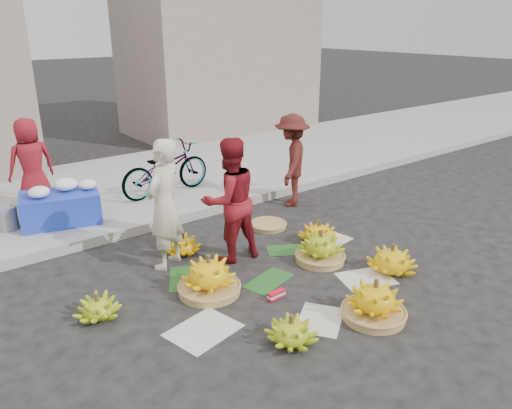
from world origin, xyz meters
TOP-DOWN VIEW (x-y plane):
  - ground at (0.00, 0.00)m, footprint 80.00×80.00m
  - curb at (0.00, 2.20)m, footprint 40.00×0.25m
  - sidewalk at (0.00, 4.30)m, footprint 40.00×4.00m
  - building_right at (4.50, 7.70)m, footprint 5.00×3.00m
  - newspaper_scatter at (0.00, -0.80)m, footprint 3.20×1.80m
  - banana_leaves at (-0.10, 0.20)m, footprint 2.00×1.00m
  - banana_bunch_0 at (-0.83, 0.01)m, footprint 0.85×0.85m
  - banana_bunch_1 at (-0.72, -1.32)m, footprint 0.52×0.52m
  - banana_bunch_2 at (0.29, -1.52)m, footprint 0.77×0.77m
  - banana_bunch_3 at (1.29, -0.97)m, footprint 0.71×0.71m
  - banana_bunch_4 at (0.79, -0.20)m, footprint 0.65×0.65m
  - banana_bunch_5 at (1.18, 0.24)m, footprint 0.70×0.70m
  - banana_bunch_6 at (-2.07, 0.29)m, footprint 0.50×0.50m
  - banana_bunch_7 at (-0.54, 1.13)m, footprint 0.62×0.62m
  - basket_spare at (0.97, 1.13)m, footprint 0.68×0.68m
  - incense_stack at (-0.29, -0.58)m, footprint 0.23×0.08m
  - vendor_cream at (-0.88, 0.94)m, footprint 0.74×0.66m
  - vendor_red at (-0.10, 0.62)m, footprint 0.85×0.68m
  - man_striped at (1.94, 1.70)m, footprint 1.15×1.13m
  - flower_table at (-1.58, 3.00)m, footprint 1.27×0.96m
  - grey_bucket at (-2.31, 3.22)m, footprint 0.31×0.31m
  - flower_vendor at (-1.68, 3.97)m, footprint 0.74×0.50m
  - bicycle at (0.34, 3.24)m, footprint 0.73×1.77m

SIDE VIEW (x-z plane):
  - ground at x=0.00m, z-range 0.00..0.00m
  - newspaper_scatter at x=0.00m, z-range 0.00..0.01m
  - banana_leaves at x=-0.10m, z-range 0.00..0.01m
  - basket_spare at x=0.97m, z-range 0.00..0.06m
  - incense_stack at x=-0.29m, z-range 0.01..0.10m
  - sidewalk at x=0.00m, z-range 0.00..0.12m
  - curb at x=0.00m, z-range 0.00..0.15m
  - banana_bunch_6 at x=-2.07m, z-range -0.02..0.27m
  - banana_bunch_7 at x=-0.54m, z-range -0.02..0.29m
  - banana_bunch_1 at x=-0.72m, z-range -0.02..0.30m
  - banana_bunch_5 at x=1.18m, z-range -0.02..0.33m
  - banana_bunch_3 at x=1.29m, z-range -0.02..0.37m
  - banana_bunch_4 at x=0.79m, z-range -0.03..0.42m
  - banana_bunch_2 at x=0.29m, z-range -0.03..0.44m
  - banana_bunch_0 at x=-0.83m, z-range -0.03..0.46m
  - grey_bucket at x=-2.31m, z-range 0.12..0.47m
  - flower_table at x=-1.58m, z-range 0.06..0.72m
  - bicycle at x=0.34m, z-range 0.12..1.03m
  - man_striped at x=1.94m, z-range 0.00..1.58m
  - vendor_red at x=-0.10m, z-range 0.00..1.66m
  - vendor_cream at x=-0.88m, z-range 0.00..1.69m
  - flower_vendor at x=-1.68m, z-range 0.12..1.60m
  - building_right at x=4.50m, z-range 0.00..5.00m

